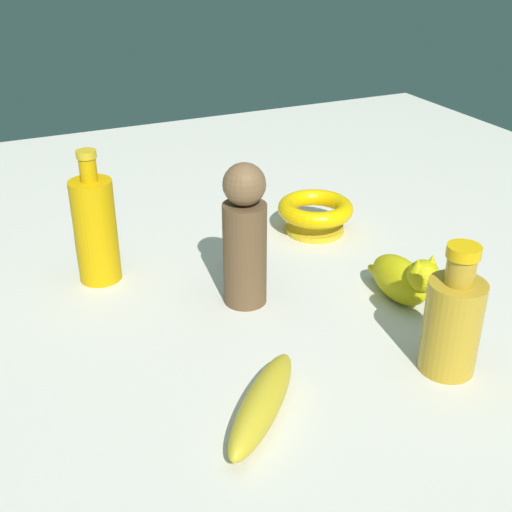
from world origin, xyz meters
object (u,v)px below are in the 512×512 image
person_figure_adult (245,237)px  nail_polish_jar (242,257)px  bottle_tall (95,228)px  cat_figurine (404,278)px  bowl (315,212)px  banana (262,403)px  bottle_short (453,321)px

person_figure_adult → nail_polish_jar: 0.14m
bottle_tall → cat_figurine: 0.48m
bowl → cat_figurine: size_ratio=0.93×
bowl → banana: (-0.42, 0.30, -0.02)m
bowl → nail_polish_jar: (-0.07, 0.18, -0.02)m
bottle_short → person_figure_adult: 0.31m
nail_polish_jar → cat_figurine: bearing=-138.4°
person_figure_adult → banana: bearing=160.5°
banana → person_figure_adult: bearing=24.1°
bottle_tall → nail_polish_jar: (-0.06, -0.22, -0.07)m
bottle_tall → nail_polish_jar: size_ratio=5.15×
nail_polish_jar → bottle_tall: bearing=74.1°
bottle_tall → person_figure_adult: bearing=-131.3°
bottle_short → bowl: bearing=-6.3°
person_figure_adult → banana: (-0.25, 0.09, -0.09)m
banana → bottle_tall: bearing=56.7°
banana → bottle_short: bearing=-49.1°
bowl → bottle_short: size_ratio=0.78×
person_figure_adult → nail_polish_jar: size_ratio=5.27×
banana → nail_polish_jar: size_ratio=4.63×
nail_polish_jar → bottle_short: bearing=-160.0°
bowl → banana: bowl is taller
bottle_tall → person_figure_adult: person_figure_adult is taller
bottle_short → cat_figurine: bottle_short is taller
bowl → bottle_tall: size_ratio=0.64×
bowl → banana: 0.52m
nail_polish_jar → cat_figurine: 0.27m
banana → nail_polish_jar: (0.35, -0.13, -0.00)m
person_figure_adult → banana: size_ratio=1.14×
bottle_short → person_figure_adult: size_ratio=0.80×
bottle_tall → banana: (-0.41, -0.10, -0.07)m
banana → cat_figurine: 0.34m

